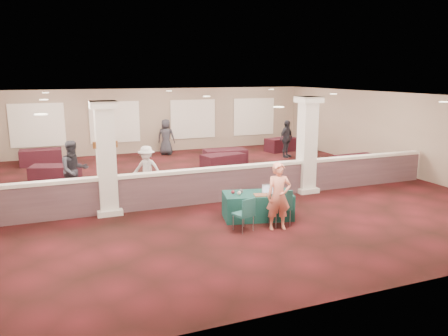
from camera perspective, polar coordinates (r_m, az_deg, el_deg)
name	(u,v)px	position (r m, az deg, el deg)	size (l,w,h in m)	color
ground	(207,189)	(15.15, -2.20, -2.79)	(16.00, 16.00, 0.00)	#3F0F12
wall_back	(155,120)	(22.47, -9.00, 6.15)	(16.00, 0.04, 3.20)	gray
wall_front	(359,212)	(7.90, 17.27, -5.49)	(16.00, 0.04, 3.20)	gray
wall_right	(394,132)	(18.98, 21.28, 4.37)	(0.04, 16.00, 3.20)	gray
ceiling	(206,96)	(14.65, -2.30, 9.39)	(16.00, 16.00, 0.02)	white
partition_wall	(223,183)	(13.65, -0.14, -2.01)	(15.60, 0.28, 1.10)	#4D343B
column_left	(106,157)	(12.61, -15.15, 1.34)	(0.72, 0.72, 3.20)	white
column_right	(307,144)	(14.76, 10.79, 3.10)	(0.72, 0.72, 3.20)	white
sconce_left	(95,145)	(12.52, -16.51, 2.88)	(0.12, 0.12, 0.18)	brown
sconce_right	(116,144)	(12.58, -13.97, 3.06)	(0.12, 0.12, 0.18)	brown
near_table	(258,206)	(12.13, 4.41, -4.92)	(1.86, 0.93, 0.71)	#0E3333
conf_chair_main	(282,205)	(11.51, 7.53, -4.77)	(0.51, 0.51, 0.99)	#1E5859
conf_chair_side	(245,212)	(11.07, 2.83, -5.72)	(0.55, 0.55, 0.88)	#1E5859
woman	(279,196)	(11.21, 7.15, -3.69)	(0.63, 0.42, 1.74)	#FF8A6E
far_table_front_left	(56,175)	(16.91, -21.14, -0.84)	(1.69, 0.84, 0.68)	black
far_table_front_center	(223,162)	(17.93, -0.14, 0.74)	(1.73, 0.86, 0.70)	black
far_table_front_right	(356,164)	(18.44, 16.91, 0.53)	(1.74, 0.87, 0.70)	black
far_table_back_left	(41,157)	(20.65, -22.78, 1.30)	(1.72, 0.86, 0.70)	black
far_table_back_center	(225,158)	(18.84, 0.16, 1.34)	(1.80, 0.90, 0.73)	black
far_table_back_right	(282,145)	(22.72, 7.53, 3.05)	(1.67, 0.84, 0.68)	black
attendee_a	(74,170)	(14.51, -18.99, -0.30)	(0.91, 0.50, 1.89)	black
attendee_b	(147,169)	(14.84, -10.05, -0.16)	(1.01, 0.46, 1.58)	beige
attendee_c	(286,139)	(20.97, 8.15, 3.79)	(1.04, 0.50, 1.78)	black
attendee_d	(166,137)	(21.66, -7.58, 4.04)	(0.86, 0.47, 1.75)	black
laptop_base	(269,193)	(12.05, 5.85, -3.25)	(0.32, 0.23, 0.02)	silver
laptop_screen	(268,188)	(12.12, 5.73, -2.58)	(0.32, 0.01, 0.22)	silver
screen_glow	(268,188)	(12.12, 5.73, -2.66)	(0.29, 0.00, 0.19)	#B0BAD3
knitting	(262,195)	(11.80, 4.94, -3.53)	(0.39, 0.29, 0.03)	#AF4F1C
yarn_cream	(239,193)	(11.81, 2.00, -3.29)	(0.11, 0.11, 0.11)	beige
yarn_red	(233,192)	(11.92, 1.17, -3.15)	(0.10, 0.10, 0.10)	maroon
yarn_grey	(241,191)	(12.03, 2.26, -3.01)	(0.10, 0.10, 0.10)	#505055
scissors	(283,195)	(11.93, 7.72, -3.47)	(0.12, 0.03, 0.01)	#B11223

